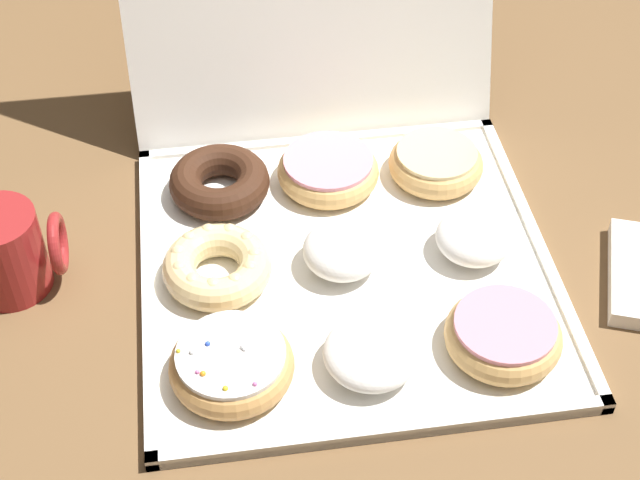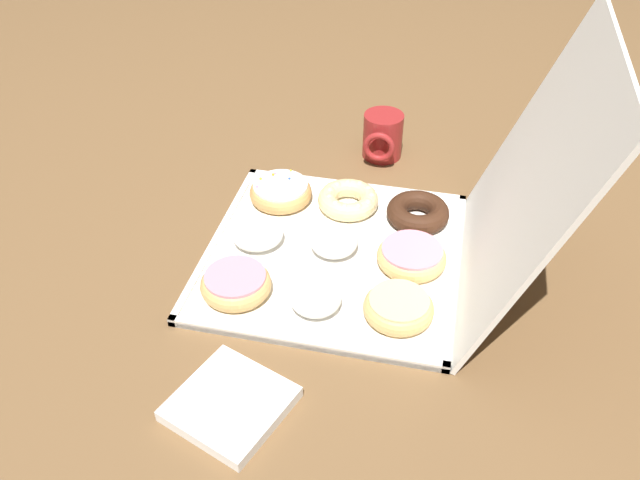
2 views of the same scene
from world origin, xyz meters
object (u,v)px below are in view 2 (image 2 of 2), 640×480
Objects in this scene: sprinkle_donut_0 at (281,192)px; powdered_filled_donut_1 at (258,232)px; chocolate_cake_ring_donut_6 at (418,212)px; powdered_filled_donut_4 at (335,241)px; cruller_donut_3 at (350,199)px; glazed_ring_donut_8 at (399,307)px; donut_box at (333,255)px; pink_frosted_donut_7 at (412,254)px; napkin_stack at (230,404)px; pink_frosted_donut_2 at (236,283)px; coffee_mug at (383,136)px; powdered_filled_donut_5 at (313,297)px.

sprinkle_donut_0 is 0.13m from powdered_filled_donut_1.
powdered_filled_donut_4 is at bearing -47.52° from chocolate_cake_ring_donut_6.
cruller_donut_3 is at bearing 133.42° from powdered_filled_donut_1.
glazed_ring_donut_8 is (0.26, 0.13, -0.00)m from cruller_donut_3.
donut_box is 0.14m from powdered_filled_donut_1.
cruller_donut_3 is 0.19m from pink_frosted_donut_7.
donut_box is 4.72× the size of powdered_filled_donut_1.
cruller_donut_3 is 0.13m from powdered_filled_donut_4.
napkin_stack is at bearing -12.02° from powdered_filled_donut_4.
powdered_filled_donut_4 is 0.18m from chocolate_cake_ring_donut_6.
glazed_ring_donut_8 is (0.13, -0.01, 0.00)m from pink_frosted_donut_7.
pink_frosted_donut_2 is at bearing -88.89° from glazed_ring_donut_8.
coffee_mug is at bearing 174.80° from powdered_filled_donut_4.
glazed_ring_donut_8 is 0.48m from coffee_mug.
coffee_mug reaches higher than powdered_filled_donut_5.
sprinkle_donut_0 is 1.08× the size of glazed_ring_donut_8.
pink_frosted_donut_7 is 0.83× the size of napkin_stack.
cruller_donut_3 reaches higher than pink_frosted_donut_7.
napkin_stack is at bearing -8.96° from cruller_donut_3.
powdered_filled_donut_4 reaches higher than napkin_stack.
cruller_donut_3 is at bearing 171.04° from napkin_stack.
napkin_stack reaches higher than donut_box.
glazed_ring_donut_8 is at bearing 44.14° from powdered_filled_donut_4.
coffee_mug is at bearing 142.96° from sprinkle_donut_0.
pink_frosted_donut_7 is at bearing 135.40° from powdered_filled_donut_5.
powdered_filled_donut_5 reaches higher than donut_box.
powdered_filled_donut_1 is 0.64× the size of napkin_stack.
sprinkle_donut_0 is 1.04× the size of cruller_donut_3.
glazed_ring_donut_8 is (0.26, 0.26, -0.00)m from sprinkle_donut_0.
glazed_ring_donut_8 is (0.13, 0.26, -0.00)m from powdered_filled_donut_1.
glazed_ring_donut_8 reaches higher than napkin_stack.
pink_frosted_donut_2 is 0.26m from glazed_ring_donut_8.
sprinkle_donut_0 is at bearing -154.83° from powdered_filled_donut_5.
coffee_mug is (-0.21, 0.03, 0.02)m from cruller_donut_3.
powdered_filled_donut_1 reaches higher than napkin_stack.
coffee_mug is (-0.48, 0.04, 0.02)m from powdered_filled_donut_5.
pink_frosted_donut_2 is at bearing -92.48° from powdered_filled_donut_5.
powdered_filled_donut_4 reaches higher than pink_frosted_donut_7.
sprinkle_donut_0 is 1.43× the size of powdered_filled_donut_4.
chocolate_cake_ring_donut_6 is (-0.26, 0.14, -0.00)m from powdered_filled_donut_5.
powdered_filled_donut_5 is at bearing 25.17° from sprinkle_donut_0.
coffee_mug reaches higher than powdered_filled_donut_4.
powdered_filled_donut_1 is at bearing -65.84° from chocolate_cake_ring_donut_6.
pink_frosted_donut_2 is (0.14, 0.00, -0.00)m from powdered_filled_donut_1.
chocolate_cake_ring_donut_6 is (-0.26, 0.26, -0.00)m from pink_frosted_donut_2.
powdered_filled_donut_4 is at bearing 135.51° from pink_frosted_donut_2.
pink_frosted_donut_2 is at bearing -0.56° from sprinkle_donut_0.
powdered_filled_donut_5 reaches higher than pink_frosted_donut_7.
cruller_donut_3 is 1.40× the size of powdered_filled_donut_5.
powdered_filled_donut_1 is at bearing -26.23° from coffee_mug.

